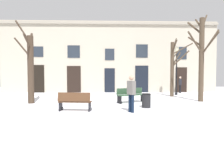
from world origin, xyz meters
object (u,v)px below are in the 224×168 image
Objects in this scene: bench_back_to_back_right at (131,95)px; person_near_bench at (131,92)px; tree_foreground at (30,66)px; tree_right_of_center at (201,55)px; litter_bin at (146,101)px; streetlamp at (177,66)px; tree_center at (173,67)px; person_by_shop_door at (180,84)px; bench_near_center_tree at (75,102)px.

bench_back_to_back_right is 1.12× the size of person_near_bench.
tree_foreground reaches higher than person_near_bench.
tree_right_of_center is 5.42m from litter_bin.
streetlamp is 2.19× the size of bench_back_to_back_right.
tree_center is (-0.81, 3.03, -0.64)m from tree_right_of_center.
litter_bin is (-3.25, -5.47, -2.00)m from tree_center.
streetlamp is 2.44× the size of person_near_bench.
bench_back_to_back_right is 1.21× the size of person_by_shop_door.
tree_foreground is 7.22m from litter_bin.
tree_center is 9.57m from bench_near_center_tree.
tree_foreground is at bearing -160.33° from tree_center.
bench_back_to_back_right is (-3.81, -3.48, -1.89)m from tree_center.
litter_bin is 0.39× the size of bench_back_to_back_right.
tree_center reaches higher than bench_back_to_back_right.
person_by_shop_door is at bearing 23.38° from bench_back_to_back_right.
person_by_shop_door is (11.73, 6.74, -1.38)m from tree_foreground.
litter_bin is (-3.96, -6.70, -2.16)m from streetlamp.
tree_right_of_center is 8.75m from bench_near_center_tree.
tree_center is at bearing -67.28° from person_near_bench.
tree_right_of_center is 1.42× the size of streetlamp.
litter_bin is at bearing -120.74° from tree_center.
tree_right_of_center is 3.68× the size of bench_near_center_tree.
streetlamp is (0.71, 1.23, 0.16)m from tree_center.
bench_near_center_tree is (-3.61, -0.93, 0.08)m from litter_bin.
litter_bin is 2.07m from bench_back_to_back_right.
tree_center is at bearing 19.67° from tree_foreground.
bench_back_to_back_right is at bearing 0.74° from tree_foreground.
bench_near_center_tree is (3.10, -2.84, -1.79)m from tree_foreground.
litter_bin is at bearing -15.89° from tree_foreground.
tree_foreground is 6.71m from person_near_bench.
tree_center is at bearing 59.26° from litter_bin.
litter_bin is (-4.06, -2.44, -2.63)m from tree_right_of_center.
tree_center is 2.85× the size of person_by_shop_door.
person_near_bench reaches higher than bench_near_center_tree.
tree_right_of_center is at bearing -88.69° from person_near_bench.
person_by_shop_door is (5.58, 6.66, 0.38)m from bench_back_to_back_right.
litter_bin is at bearing -71.70° from person_near_bench.
tree_center is at bearing -130.19° from bench_near_center_tree.
person_by_shop_door is 11.62m from person_near_bench.
streetlamp reaches higher than bench_back_to_back_right.
tree_right_of_center reaches higher than bench_near_center_tree.
bench_back_to_back_right is (-0.56, 1.99, 0.11)m from litter_bin.
tree_foreground is at bearing -35.64° from bench_near_center_tree.
tree_foreground reaches higher than litter_bin.
tree_right_of_center is at bearing 179.67° from person_by_shop_door.
person_by_shop_door is (0.96, 6.21, -2.14)m from tree_right_of_center.
person_near_bench reaches higher than litter_bin.
bench_back_to_back_right is at bearing -137.57° from tree_center.
person_by_shop_door is (1.07, 1.96, -1.67)m from streetlamp.
bench_back_to_back_right is 3.35m from person_near_bench.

